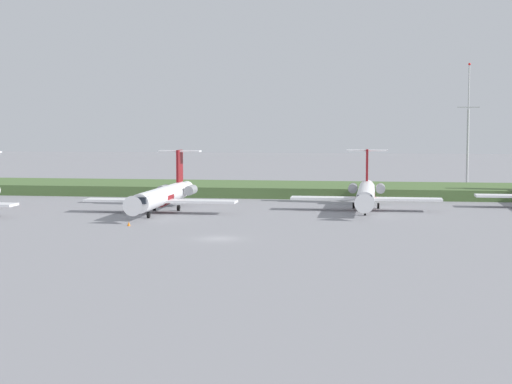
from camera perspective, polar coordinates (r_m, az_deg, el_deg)
The scene contains 6 objects.
ground_plane at distance 123.50m, azimuth 0.06°, elevation -1.36°, with size 500.00×500.00×0.00m, color gray.
grass_berm at distance 153.25m, azimuth 1.71°, elevation 0.19°, with size 320.00×20.00×1.91m, color #4C6B38.
regional_jet_third at distance 123.00m, azimuth -6.50°, elevation -0.22°, with size 22.81×31.00×9.00m.
regional_jet_fourth at distance 126.69m, azimuth 7.69°, elevation -0.09°, with size 22.81×31.00×9.00m.
antenna_mast at distance 168.85m, azimuth 14.59°, elevation 3.70°, with size 4.40×0.50×25.30m.
safety_cone_front_marker at distance 107.03m, azimuth -8.88°, elevation -2.21°, with size 0.44×0.44×0.55m, color orange.
Camera 1 is at (17.96, -91.48, 13.19)m, focal length 57.24 mm.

